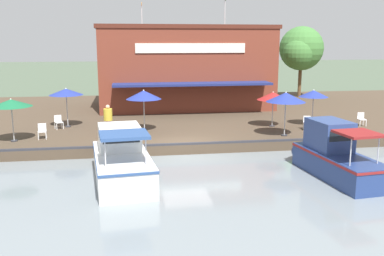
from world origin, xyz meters
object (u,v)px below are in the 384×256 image
patio_umbrella_mid_patio_right (314,94)px  motorboat_second_along (121,158)px  cafe_chair_mid_patio (58,121)px  waterfront_restaurant (184,67)px  patio_umbrella_near_quay_edge (66,92)px  cafe_chair_back_row_seat (361,118)px  patio_umbrella_mid_patio_left (273,96)px  motorboat_nearest_quay (331,155)px  person_at_quay_edge (108,116)px  patio_umbrella_far_corner (286,97)px  patio_umbrella_back_row (11,103)px  tree_upstream_bank (301,50)px  patio_umbrella_by_entrance (144,95)px  cafe_chair_far_corner_seat (307,122)px  cafe_chair_facing_river (42,130)px

patio_umbrella_mid_patio_right → motorboat_second_along: (7.31, -12.16, -1.75)m
motorboat_second_along → cafe_chair_mid_patio: bearing=-155.7°
patio_umbrella_mid_patio_right → waterfront_restaurant: bearing=-143.5°
patio_umbrella_near_quay_edge → cafe_chair_back_row_seat: patio_umbrella_near_quay_edge is taller
patio_umbrella_near_quay_edge → cafe_chair_mid_patio: bearing=-41.0°
waterfront_restaurant → patio_umbrella_mid_patio_left: 10.53m
motorboat_nearest_quay → motorboat_second_along: (-1.02, -9.32, -0.02)m
patio_umbrella_mid_patio_right → person_at_quay_edge: (0.95, -12.92, -0.94)m
patio_umbrella_far_corner → motorboat_second_along: 10.51m
patio_umbrella_mid_patio_right → patio_umbrella_near_quay_edge: 15.67m
patio_umbrella_mid_patio_right → patio_umbrella_back_row: bearing=-84.2°
patio_umbrella_back_row → person_at_quay_edge: patio_umbrella_back_row is taller
patio_umbrella_near_quay_edge → tree_upstream_bank: 23.60m
tree_upstream_bank → motorboat_second_along: bearing=-38.8°
person_at_quay_edge → motorboat_second_along: size_ratio=0.27×
cafe_chair_mid_patio → person_at_quay_edge: size_ratio=0.48×
patio_umbrella_near_quay_edge → patio_umbrella_by_entrance: bearing=66.1°
patio_umbrella_near_quay_edge → motorboat_second_along: patio_umbrella_near_quay_edge is taller
tree_upstream_bank → patio_umbrella_mid_patio_right: bearing=-19.1°
cafe_chair_far_corner_seat → patio_umbrella_back_row: bearing=-88.3°
waterfront_restaurant → patio_umbrella_near_quay_edge: waterfront_restaurant is taller
patio_umbrella_near_quay_edge → cafe_chair_far_corner_seat: (3.17, 14.64, -1.75)m
waterfront_restaurant → cafe_chair_far_corner_seat: 12.78m
patio_umbrella_back_row → patio_umbrella_mid_patio_left: 15.38m
patio_umbrella_by_entrance → person_at_quay_edge: 2.47m
person_at_quay_edge → patio_umbrella_near_quay_edge: bearing=-136.6°
patio_umbrella_by_entrance → patio_umbrella_mid_patio_left: patio_umbrella_by_entrance is taller
patio_umbrella_by_entrance → patio_umbrella_near_quay_edge: patio_umbrella_by_entrance is taller
tree_upstream_bank → patio_umbrella_by_entrance: bearing=-48.1°
person_at_quay_edge → motorboat_second_along: motorboat_second_along is taller
cafe_chair_facing_river → cafe_chair_mid_patio: 2.72m
patio_umbrella_mid_patio_right → patio_umbrella_near_quay_edge: size_ratio=0.94×
patio_umbrella_mid_patio_left → motorboat_second_along: patio_umbrella_mid_patio_left is taller
patio_umbrella_back_row → patio_umbrella_near_quay_edge: 4.38m
motorboat_second_along → motorboat_nearest_quay: bearing=83.7°
patio_umbrella_near_quay_edge → patio_umbrella_mid_patio_left: size_ratio=1.11×
cafe_chair_mid_patio → waterfront_restaurant: bearing=132.5°
cafe_chair_back_row_seat → patio_umbrella_far_corner: bearing=-70.7°
cafe_chair_mid_patio → person_at_quay_edge: (2.24, 3.13, 0.64)m
patio_umbrella_by_entrance → cafe_chair_facing_river: 6.08m
waterfront_restaurant → patio_umbrella_back_row: size_ratio=5.88×
patio_umbrella_mid_patio_left → motorboat_nearest_quay: 8.54m
waterfront_restaurant → cafe_chair_far_corner_seat: waterfront_restaurant is taller
motorboat_nearest_quay → patio_umbrella_mid_patio_right: bearing=161.2°
patio_umbrella_back_row → cafe_chair_mid_patio: (-3.12, 1.90, -1.62)m
patio_umbrella_by_entrance → tree_upstream_bank: tree_upstream_bank is taller
waterfront_restaurant → cafe_chair_back_row_seat: waterfront_restaurant is taller
motorboat_nearest_quay → motorboat_second_along: motorboat_nearest_quay is taller
patio_umbrella_by_entrance → motorboat_second_along: size_ratio=0.38×
tree_upstream_bank → patio_umbrella_far_corner: bearing=-25.0°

